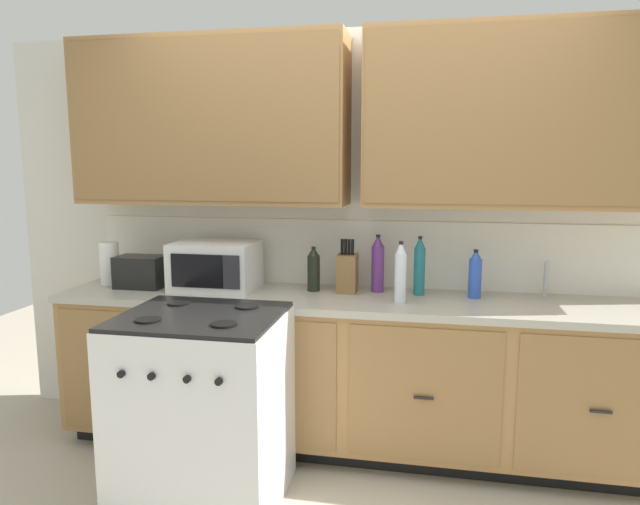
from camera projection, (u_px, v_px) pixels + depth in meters
ground_plane at (342, 475)px, 3.04m from camera, size 8.30×8.30×0.00m
wall_unit at (358, 162)px, 3.26m from camera, size 4.52×0.40×2.41m
counter_run at (351, 372)px, 3.25m from camera, size 3.35×0.64×0.91m
stove_range at (203, 408)px, 2.77m from camera, size 0.76×0.68×0.95m
microwave at (216, 266)px, 3.37m from camera, size 0.48×0.37×0.28m
toaster at (141, 272)px, 3.42m from camera, size 0.28×0.18×0.19m
knife_block at (347, 272)px, 3.29m from camera, size 0.11×0.14×0.31m
sink_faucet at (546, 279)px, 3.17m from camera, size 0.02×0.02×0.20m
paper_towel_roll at (110, 263)px, 3.51m from camera, size 0.12×0.12×0.26m
bottle_teal at (419, 266)px, 3.21m from camera, size 0.06×0.06×0.34m
bottle_dark at (314, 269)px, 3.32m from camera, size 0.07×0.07×0.26m
bottle_blue at (475, 274)px, 3.15m from camera, size 0.07×0.07×0.27m
bottle_violet at (378, 264)px, 3.30m from camera, size 0.07×0.07×0.33m
bottle_clear at (401, 273)px, 3.03m from camera, size 0.06×0.06×0.33m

